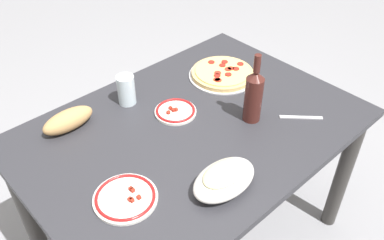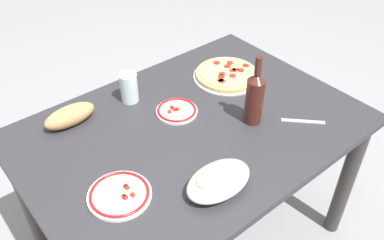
{
  "view_description": "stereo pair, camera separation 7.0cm",
  "coord_description": "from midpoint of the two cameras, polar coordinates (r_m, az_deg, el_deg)",
  "views": [
    {
      "loc": [
        0.83,
        0.9,
        1.74
      ],
      "look_at": [
        0.0,
        0.0,
        0.75
      ],
      "focal_mm": 38.4,
      "sensor_mm": 36.0,
      "label": 1
    },
    {
      "loc": [
        0.78,
        0.94,
        1.74
      ],
      "look_at": [
        0.0,
        0.0,
        0.75
      ],
      "focal_mm": 38.4,
      "sensor_mm": 36.0,
      "label": 2
    }
  ],
  "objects": [
    {
      "name": "fork_left",
      "position": [
        1.68,
        16.31,
        -0.21
      ],
      "size": [
        0.13,
        0.13,
        0.0
      ],
      "primitive_type": "cube",
      "rotation": [
        0.0,
        0.0,
        5.49
      ],
      "color": "#B7B7BC",
      "rests_on": "dining_table"
    },
    {
      "name": "bread_loaf",
      "position": [
        1.64,
        -15.45,
        0.54
      ],
      "size": [
        0.21,
        0.09,
        0.08
      ],
      "primitive_type": "ellipsoid",
      "color": "tan",
      "rests_on": "dining_table"
    },
    {
      "name": "ground_plane",
      "position": [
        2.13,
        0.98,
        -15.97
      ],
      "size": [
        8.0,
        8.0,
        0.0
      ],
      "primitive_type": "plane",
      "color": "gray",
      "rests_on": "ground"
    },
    {
      "name": "side_plate_far",
      "position": [
        1.35,
        -8.55,
        -10.23
      ],
      "size": [
        0.21,
        0.21,
        0.02
      ],
      "color": "white",
      "rests_on": "dining_table"
    },
    {
      "name": "pepperoni_pizza",
      "position": [
        1.87,
        5.96,
        6.29
      ],
      "size": [
        0.31,
        0.31,
        0.03
      ],
      "color": "#B7B7BC",
      "rests_on": "dining_table"
    },
    {
      "name": "wine_bottle",
      "position": [
        1.57,
        9.97,
        3.15
      ],
      "size": [
        0.07,
        0.07,
        0.29
      ],
      "color": "#471E19",
      "rests_on": "dining_table"
    },
    {
      "name": "baked_pasta_dish",
      "position": [
        1.34,
        5.24,
        -8.25
      ],
      "size": [
        0.24,
        0.15,
        0.08
      ],
      "color": "white",
      "rests_on": "dining_table"
    },
    {
      "name": "dining_table",
      "position": [
        1.67,
        1.2,
        -3.87
      ],
      "size": [
        1.3,
        0.92,
        0.72
      ],
      "color": "#2D2D33",
      "rests_on": "ground"
    },
    {
      "name": "side_plate_near",
      "position": [
        1.66,
        -0.93,
        1.3
      ],
      "size": [
        0.17,
        0.17,
        0.02
      ],
      "color": "white",
      "rests_on": "dining_table"
    },
    {
      "name": "water_glass",
      "position": [
        1.71,
        -7.58,
        4.44
      ],
      "size": [
        0.07,
        0.07,
        0.13
      ],
      "primitive_type": "cylinder",
      "color": "silver",
      "rests_on": "dining_table"
    }
  ]
}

